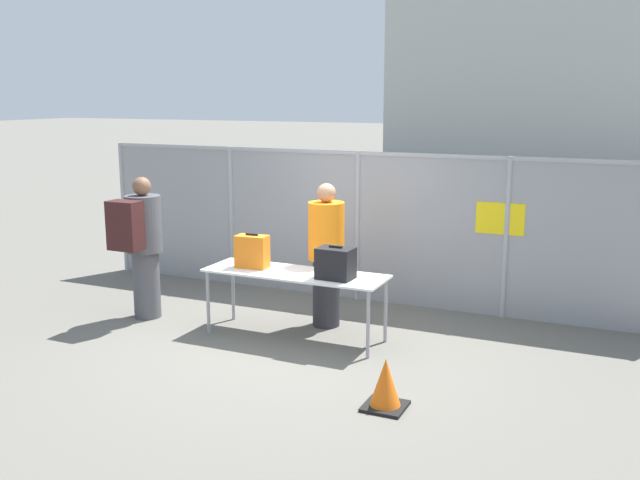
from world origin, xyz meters
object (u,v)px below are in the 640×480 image
object	(u,v)px
suitcase_black	(336,263)
traveler_hooded	(141,242)
inspection_table	(295,277)
security_worker_near	(326,253)
utility_trailer	(441,249)
suitcase_orange	(252,252)
traffic_cone	(385,386)

from	to	relation	value
suitcase_black	traveler_hooded	world-z (taller)	traveler_hooded
inspection_table	security_worker_near	bearing A→B (deg)	75.24
traveler_hooded	suitcase_black	bearing A→B (deg)	-0.84
traveler_hooded	utility_trailer	distance (m)	4.77
suitcase_black	utility_trailer	xyz separation A→B (m)	(0.19, 3.76, -0.57)
suitcase_orange	security_worker_near	bearing A→B (deg)	38.52
inspection_table	security_worker_near	distance (m)	0.60
traveler_hooded	security_worker_near	bearing A→B (deg)	15.16
inspection_table	suitcase_black	size ratio (longest dim) A/B	5.33
suitcase_orange	traffic_cone	bearing A→B (deg)	-32.65
suitcase_black	traffic_cone	world-z (taller)	suitcase_black
suitcase_black	traveler_hooded	xyz separation A→B (m)	(-2.60, -0.06, 0.03)
security_worker_near	utility_trailer	xyz separation A→B (m)	(0.58, 3.13, -0.51)
suitcase_orange	suitcase_black	distance (m)	1.10
traveler_hooded	traffic_cone	distance (m)	3.93
traffic_cone	suitcase_orange	bearing A→B (deg)	147.35
security_worker_near	traffic_cone	size ratio (longest dim) A/B	3.74
utility_trailer	traffic_cone	bearing A→B (deg)	-80.41
security_worker_near	suitcase_black	bearing A→B (deg)	128.34
inspection_table	suitcase_orange	bearing A→B (deg)	-179.67
traveler_hooded	traffic_cone	size ratio (longest dim) A/B	3.82
utility_trailer	traffic_cone	xyz separation A→B (m)	(0.86, -5.07, -0.18)
inspection_table	traveler_hooded	size ratio (longest dim) A/B	1.19
suitcase_black	utility_trailer	bearing A→B (deg)	87.06
suitcase_orange	utility_trailer	world-z (taller)	suitcase_orange
suitcase_black	security_worker_near	world-z (taller)	security_worker_near
security_worker_near	utility_trailer	world-z (taller)	security_worker_near
suitcase_orange	utility_trailer	xyz separation A→B (m)	(1.29, 3.69, -0.58)
traveler_hooded	inspection_table	bearing A→B (deg)	1.52
suitcase_black	inspection_table	bearing A→B (deg)	172.34
suitcase_black	traffic_cone	xyz separation A→B (m)	(1.05, -1.30, -0.74)
suitcase_orange	utility_trailer	bearing A→B (deg)	70.79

